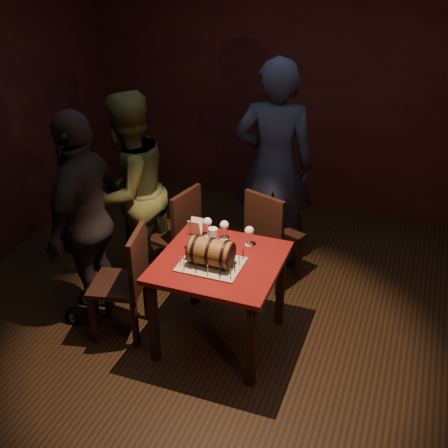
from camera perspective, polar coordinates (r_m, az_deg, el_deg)
The scene contains 16 objects.
room_shell at distance 3.95m, azimuth 0.56°, elevation 5.27°, with size 5.04×5.04×2.80m.
pub_table at distance 4.21m, azimuth -0.44°, elevation -4.94°, with size 0.90×0.90×0.75m.
cake_board at distance 4.08m, azimuth -1.31°, elevation -4.13°, with size 0.45×0.35×0.01m, color gray.
barrel_cake at distance 4.03m, azimuth -1.34°, elevation -2.87°, with size 0.37×0.21×0.21m.
birthday_candles at distance 4.06m, azimuth -1.30°, elevation -3.58°, with size 0.40×0.30×0.09m.
wine_glass_left at distance 4.40m, azimuth -1.70°, elevation 0.13°, with size 0.07×0.07×0.16m.
wine_glass_mid at distance 4.35m, azimuth 0.03°, elevation -0.20°, with size 0.07×0.07×0.16m.
wine_glass_right at distance 4.28m, azimuth 2.59°, elevation -0.77°, with size 0.07×0.07×0.16m.
pint_of_ale at distance 4.29m, azimuth -1.14°, elevation -1.38°, with size 0.07×0.07×0.15m.
menu_card at distance 4.45m, azimuth -2.93°, elevation -0.32°, with size 0.10×0.05×0.13m, color white, non-canonical shape.
chair_back at distance 4.96m, azimuth 4.71°, elevation -0.99°, with size 0.51×0.51×0.93m.
chair_left_rear at distance 5.01m, azimuth -4.71°, elevation -0.66°, with size 0.47×0.47×0.93m.
chair_left_front at distance 4.42m, azimuth -9.82°, elevation -5.41°, with size 0.48×0.48×0.93m.
person_back at distance 5.13m, azimuth 5.12°, elevation 5.83°, with size 0.72×0.47×1.98m, color #1C2239.
person_left_rear at distance 4.96m, azimuth -9.64°, elevation 3.28°, with size 0.85×0.66×1.76m, color #3C4120.
person_left_front at distance 4.51m, azimuth -13.89°, elevation 0.39°, with size 1.05×0.44×1.79m, color black.
Camera 1 is at (1.23, -3.42, 2.96)m, focal length 45.00 mm.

